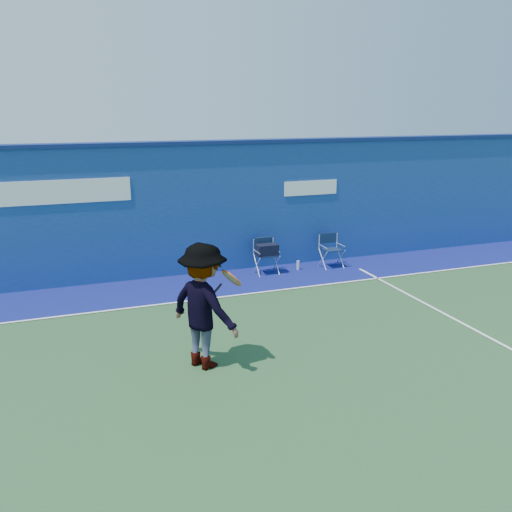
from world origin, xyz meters
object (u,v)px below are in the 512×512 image
object	(u,v)px
directors_chair_right	(331,257)
water_bottle	(298,265)
directors_chair_left	(266,259)
tennis_player	(204,306)

from	to	relation	value
directors_chair_right	water_bottle	size ratio (longest dim) A/B	3.57
water_bottle	directors_chair_left	bearing A→B (deg)	-178.87
water_bottle	tennis_player	world-z (taller)	tennis_player
water_bottle	directors_chair_right	bearing A→B (deg)	-3.64
directors_chair_left	directors_chair_right	bearing A→B (deg)	-1.31
water_bottle	tennis_player	bearing A→B (deg)	-129.57
directors_chair_right	water_bottle	distance (m)	0.88
directors_chair_left	water_bottle	world-z (taller)	directors_chair_left
directors_chair_left	water_bottle	bearing A→B (deg)	1.13
tennis_player	directors_chair_left	bearing A→B (deg)	57.89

